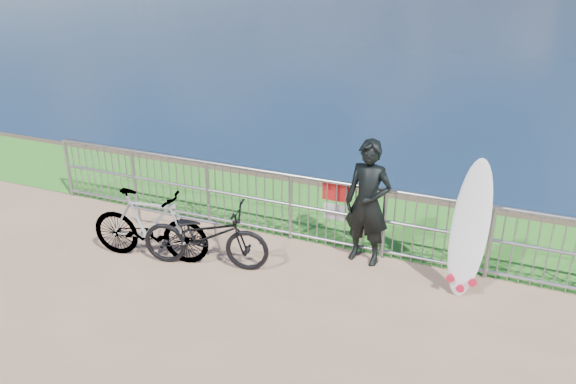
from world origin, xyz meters
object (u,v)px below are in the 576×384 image
at_px(bicycle_near, 205,236).
at_px(bicycle_far, 149,225).
at_px(surfboard, 469,234).
at_px(surfer, 368,203).

height_order(bicycle_near, bicycle_far, bicycle_far).
bearing_deg(surfboard, bicycle_far, -168.31).
relative_size(surfer, bicycle_far, 1.02).
height_order(surfer, surfboard, surfer).
distance_m(bicycle_near, bicycle_far, 0.88).
bearing_deg(surfer, bicycle_near, -145.40).
distance_m(surfer, surfboard, 1.47).
distance_m(surfboard, bicycle_near, 3.65).
xyz_separation_m(surfer, bicycle_near, (-2.11, -1.05, -0.45)).
xyz_separation_m(surfer, bicycle_far, (-2.97, -1.19, -0.39)).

